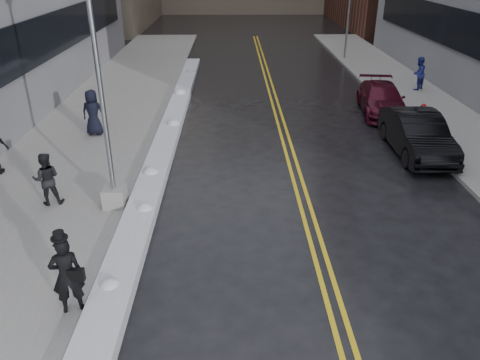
{
  "coord_description": "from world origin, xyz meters",
  "views": [
    {
      "loc": [
        0.25,
        -10.49,
        7.05
      ],
      "look_at": [
        0.46,
        1.33,
        1.3
      ],
      "focal_mm": 35.0,
      "sensor_mm": 36.0,
      "label": 1
    }
  ],
  "objects_px": {
    "pedestrian_fedora": "(67,275)",
    "pedestrian_c": "(93,112)",
    "fire_hydrant": "(423,111)",
    "pedestrian_b": "(47,179)",
    "lamppost": "(106,131)",
    "car_maroon": "(382,99)",
    "pedestrian_east": "(418,73)",
    "car_black": "(417,134)",
    "traffic_signal": "(349,11)"
  },
  "relations": [
    {
      "from": "pedestrian_east",
      "to": "car_black",
      "type": "height_order",
      "value": "pedestrian_east"
    },
    {
      "from": "traffic_signal",
      "to": "pedestrian_fedora",
      "type": "bearing_deg",
      "value": -113.75
    },
    {
      "from": "fire_hydrant",
      "to": "pedestrian_c",
      "type": "bearing_deg",
      "value": -173.09
    },
    {
      "from": "pedestrian_fedora",
      "to": "pedestrian_east",
      "type": "distance_m",
      "value": 22.5
    },
    {
      "from": "pedestrian_east",
      "to": "car_black",
      "type": "relative_size",
      "value": 0.37
    },
    {
      "from": "pedestrian_c",
      "to": "pedestrian_east",
      "type": "bearing_deg",
      "value": -152.37
    },
    {
      "from": "lamppost",
      "to": "pedestrian_b",
      "type": "bearing_deg",
      "value": 174.71
    },
    {
      "from": "pedestrian_b",
      "to": "pedestrian_east",
      "type": "relative_size",
      "value": 0.91
    },
    {
      "from": "lamppost",
      "to": "fire_hydrant",
      "type": "bearing_deg",
      "value": 33.04
    },
    {
      "from": "lamppost",
      "to": "pedestrian_fedora",
      "type": "bearing_deg",
      "value": -88.75
    },
    {
      "from": "pedestrian_b",
      "to": "car_maroon",
      "type": "bearing_deg",
      "value": -157.81
    },
    {
      "from": "traffic_signal",
      "to": "pedestrian_b",
      "type": "height_order",
      "value": "traffic_signal"
    },
    {
      "from": "pedestrian_fedora",
      "to": "pedestrian_c",
      "type": "distance_m",
      "value": 11.08
    },
    {
      "from": "pedestrian_fedora",
      "to": "car_maroon",
      "type": "height_order",
      "value": "pedestrian_fedora"
    },
    {
      "from": "pedestrian_fedora",
      "to": "pedestrian_c",
      "type": "xyz_separation_m",
      "value": [
        -2.31,
        10.84,
        0.06
      ]
    },
    {
      "from": "pedestrian_b",
      "to": "pedestrian_c",
      "type": "bearing_deg",
      "value": -101.69
    },
    {
      "from": "traffic_signal",
      "to": "pedestrian_c",
      "type": "bearing_deg",
      "value": -131.64
    },
    {
      "from": "car_maroon",
      "to": "pedestrian_c",
      "type": "bearing_deg",
      "value": -159.55
    },
    {
      "from": "pedestrian_b",
      "to": "pedestrian_east",
      "type": "bearing_deg",
      "value": -154.32
    },
    {
      "from": "car_maroon",
      "to": "fire_hydrant",
      "type": "bearing_deg",
      "value": -36.45
    },
    {
      "from": "fire_hydrant",
      "to": "pedestrian_c",
      "type": "distance_m",
      "value": 14.63
    },
    {
      "from": "lamppost",
      "to": "pedestrian_b",
      "type": "height_order",
      "value": "lamppost"
    },
    {
      "from": "pedestrian_fedora",
      "to": "fire_hydrant",
      "type": "bearing_deg",
      "value": -153.49
    },
    {
      "from": "pedestrian_fedora",
      "to": "car_maroon",
      "type": "distance_m",
      "value": 17.63
    },
    {
      "from": "lamppost",
      "to": "car_maroon",
      "type": "distance_m",
      "value": 14.44
    },
    {
      "from": "fire_hydrant",
      "to": "pedestrian_fedora",
      "type": "xyz_separation_m",
      "value": [
        -12.2,
        -12.6,
        0.5
      ]
    },
    {
      "from": "pedestrian_c",
      "to": "car_black",
      "type": "bearing_deg",
      "value": 175.69
    },
    {
      "from": "pedestrian_fedora",
      "to": "pedestrian_east",
      "type": "height_order",
      "value": "pedestrian_east"
    },
    {
      "from": "fire_hydrant",
      "to": "pedestrian_c",
      "type": "xyz_separation_m",
      "value": [
        -14.51,
        -1.76,
        0.56
      ]
    },
    {
      "from": "lamppost",
      "to": "pedestrian_c",
      "type": "bearing_deg",
      "value": 109.53
    },
    {
      "from": "pedestrian_b",
      "to": "pedestrian_c",
      "type": "distance_m",
      "value": 6.06
    },
    {
      "from": "fire_hydrant",
      "to": "pedestrian_b",
      "type": "xyz_separation_m",
      "value": [
        -14.32,
        -7.81,
        0.42
      ]
    },
    {
      "from": "pedestrian_fedora",
      "to": "car_maroon",
      "type": "xyz_separation_m",
      "value": [
        10.7,
        14.0,
        -0.35
      ]
    },
    {
      "from": "lamppost",
      "to": "car_maroon",
      "type": "bearing_deg",
      "value": 41.06
    },
    {
      "from": "fire_hydrant",
      "to": "car_maroon",
      "type": "relative_size",
      "value": 0.15
    },
    {
      "from": "car_maroon",
      "to": "traffic_signal",
      "type": "bearing_deg",
      "value": 92.22
    },
    {
      "from": "pedestrian_c",
      "to": "lamppost",
      "type": "bearing_deg",
      "value": 113.86
    },
    {
      "from": "lamppost",
      "to": "pedestrian_east",
      "type": "distance_m",
      "value": 19.21
    },
    {
      "from": "pedestrian_fedora",
      "to": "car_black",
      "type": "distance_m",
      "value": 13.79
    },
    {
      "from": "pedestrian_b",
      "to": "pedestrian_east",
      "type": "distance_m",
      "value": 20.54
    },
    {
      "from": "lamppost",
      "to": "car_black",
      "type": "xyz_separation_m",
      "value": [
        10.65,
        4.28,
        -1.73
      ]
    },
    {
      "from": "traffic_signal",
      "to": "pedestrian_east",
      "type": "bearing_deg",
      "value": -76.65
    },
    {
      "from": "pedestrian_east",
      "to": "car_maroon",
      "type": "xyz_separation_m",
      "value": [
        -3.09,
        -3.77,
        -0.36
      ]
    },
    {
      "from": "car_maroon",
      "to": "lamppost",
      "type": "bearing_deg",
      "value": -132.17
    },
    {
      "from": "traffic_signal",
      "to": "car_maroon",
      "type": "distance_m",
      "value": 12.92
    },
    {
      "from": "fire_hydrant",
      "to": "pedestrian_c",
      "type": "relative_size",
      "value": 0.38
    },
    {
      "from": "pedestrian_fedora",
      "to": "car_black",
      "type": "bearing_deg",
      "value": -159.31
    },
    {
      "from": "lamppost",
      "to": "pedestrian_fedora",
      "type": "relative_size",
      "value": 4.24
    },
    {
      "from": "fire_hydrant",
      "to": "car_maroon",
      "type": "bearing_deg",
      "value": 136.78
    },
    {
      "from": "pedestrian_c",
      "to": "car_black",
      "type": "distance_m",
      "value": 13.01
    }
  ]
}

